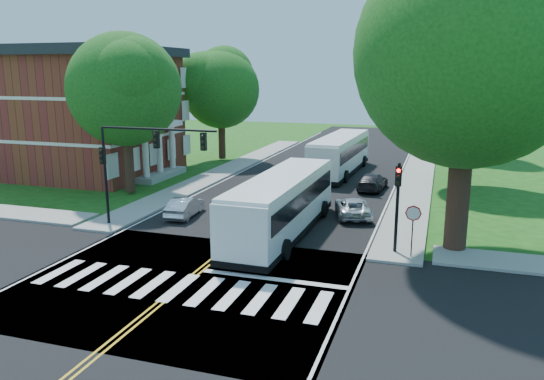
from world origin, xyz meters
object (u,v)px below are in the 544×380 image
at_px(bus_follow, 340,154).
at_px(suv, 353,207).
at_px(signal_ne, 398,196).
at_px(hatchback, 185,207).
at_px(signal_nw, 139,153).
at_px(bus_lead, 282,204).
at_px(dark_sedan, 372,182).

distance_m(bus_follow, suv, 14.30).
distance_m(signal_ne, hatchback, 13.59).
bearing_deg(suv, signal_ne, 100.66).
bearing_deg(hatchback, signal_ne, 161.20).
relative_size(bus_follow, suv, 2.99).
xyz_separation_m(signal_ne, hatchback, (-13.02, 3.14, -2.34)).
height_order(signal_nw, suv, signal_nw).
bearing_deg(bus_lead, signal_nw, 11.80).
bearing_deg(bus_follow, signal_ne, 110.45).
bearing_deg(hatchback, bus_lead, 161.13).
xyz_separation_m(signal_nw, dark_sedan, (11.13, 14.25, -3.73)).
height_order(bus_lead, hatchback, bus_lead).
bearing_deg(signal_ne, hatchback, 166.45).
relative_size(bus_follow, dark_sedan, 2.93).
bearing_deg(signal_nw, bus_follow, 69.55).
bearing_deg(signal_nw, suv, 29.90).
height_order(signal_nw, hatchback, signal_nw).
bearing_deg(suv, signal_nw, 14.25).
distance_m(bus_lead, hatchback, 7.05).
xyz_separation_m(suv, dark_sedan, (0.18, 7.96, 0.04)).
bearing_deg(dark_sedan, bus_lead, 79.41).
xyz_separation_m(signal_nw, signal_ne, (14.06, 0.01, -1.41)).
height_order(signal_nw, dark_sedan, signal_nw).
distance_m(bus_lead, dark_sedan, 13.22).
relative_size(hatchback, suv, 0.87).
xyz_separation_m(signal_ne, bus_lead, (-6.25, 1.50, -1.22)).
bearing_deg(suv, bus_lead, 41.08).
bearing_deg(hatchback, dark_sedan, -137.51).
xyz_separation_m(signal_ne, dark_sedan, (-2.93, 14.24, -2.32)).
height_order(bus_lead, bus_follow, bus_lead).
distance_m(signal_ne, suv, 7.40).
xyz_separation_m(hatchback, suv, (9.91, 3.15, -0.02)).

